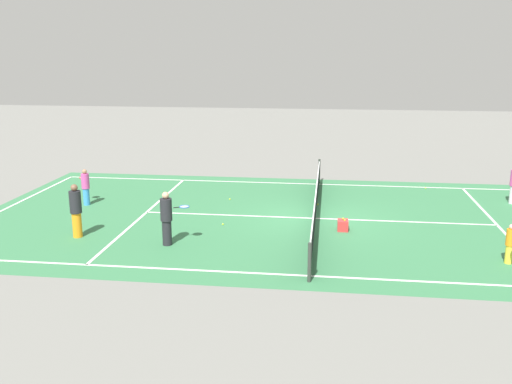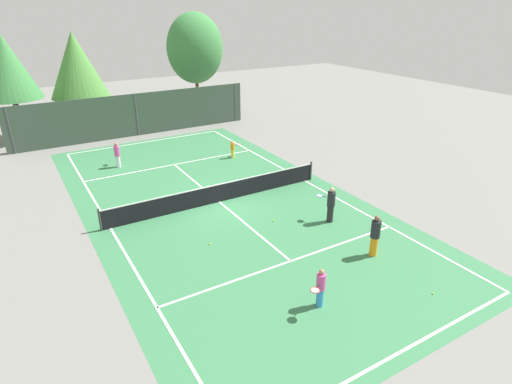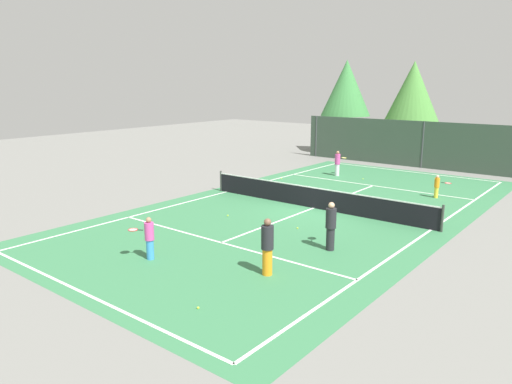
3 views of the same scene
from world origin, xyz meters
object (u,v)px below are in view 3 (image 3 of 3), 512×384
object	(u,v)px
player_0	(437,186)
player_3	(267,246)
ball_crate	(348,205)
tennis_ball_4	(281,178)
tennis_ball_0	(198,308)
tennis_ball_1	(363,179)
tennis_ball_2	(228,216)
player_2	(338,163)
player_4	(331,225)
tennis_ball_3	(297,228)
player_1	(149,238)
tennis_ball_5	(282,201)

from	to	relation	value
player_0	player_3	bearing A→B (deg)	-92.97
ball_crate	tennis_ball_4	world-z (taller)	ball_crate
tennis_ball_0	tennis_ball_4	world-z (taller)	same
tennis_ball_1	tennis_ball_2	xyz separation A→B (m)	(-0.93, -11.31, 0.00)
player_2	tennis_ball_0	xyz separation A→B (m)	(6.23, -18.50, -0.78)
player_4	tennis_ball_3	bearing A→B (deg)	149.30
player_1	tennis_ball_2	distance (m)	5.78
player_1	ball_crate	distance (m)	10.30
player_0	player_1	distance (m)	15.47
player_2	player_4	bearing A→B (deg)	-61.86
player_1	tennis_ball_2	size ratio (longest dim) A/B	22.04
tennis_ball_0	tennis_ball_5	distance (m)	11.82
tennis_ball_1	tennis_ball_2	size ratio (longest dim) A/B	1.00
tennis_ball_2	tennis_ball_4	distance (m)	8.86
player_4	tennis_ball_1	world-z (taller)	player_4
player_1	tennis_ball_2	bearing A→B (deg)	104.94
tennis_ball_2	tennis_ball_5	distance (m)	3.63
player_0	tennis_ball_2	size ratio (longest dim) A/B	17.98
player_0	player_4	bearing A→B (deg)	-91.80
player_3	tennis_ball_2	distance (m)	6.83
tennis_ball_4	player_1	bearing A→B (deg)	-71.94
player_3	tennis_ball_1	distance (m)	16.10
ball_crate	tennis_ball_5	xyz separation A→B (m)	(-3.14, -0.93, -0.15)
player_1	tennis_ball_1	distance (m)	16.87
player_3	tennis_ball_3	distance (m)	4.98
player_1	tennis_ball_1	xyz separation A→B (m)	(-0.55, 16.85, -0.72)
ball_crate	tennis_ball_0	world-z (taller)	ball_crate
ball_crate	tennis_ball_5	bearing A→B (deg)	-163.47
player_1	tennis_ball_5	size ratio (longest dim) A/B	22.04
ball_crate	tennis_ball_0	distance (m)	11.80
ball_crate	tennis_ball_2	world-z (taller)	ball_crate
player_0	player_2	size ratio (longest dim) A/B	0.75
player_3	tennis_ball_0	bearing A→B (deg)	-90.43
player_4	tennis_ball_0	world-z (taller)	player_4
tennis_ball_2	ball_crate	bearing A→B (deg)	52.47
player_3	player_4	xyz separation A→B (m)	(0.37, 3.17, -0.02)
player_0	tennis_ball_0	world-z (taller)	player_0
player_3	player_4	bearing A→B (deg)	83.26
player_1	player_3	bearing A→B (deg)	19.69
player_2	tennis_ball_3	distance (m)	11.89
player_4	tennis_ball_5	distance (m)	7.12
player_2	player_4	size ratio (longest dim) A/B	0.91
player_4	tennis_ball_5	world-z (taller)	player_4
player_4	tennis_ball_3	world-z (taller)	player_4
player_2	ball_crate	world-z (taller)	player_2
player_1	player_4	size ratio (longest dim) A/B	0.84
player_0	tennis_ball_4	bearing A→B (deg)	-174.23
tennis_ball_1	tennis_ball_5	world-z (taller)	same
player_0	tennis_ball_1	size ratio (longest dim) A/B	17.98
player_1	tennis_ball_4	size ratio (longest dim) A/B	22.04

